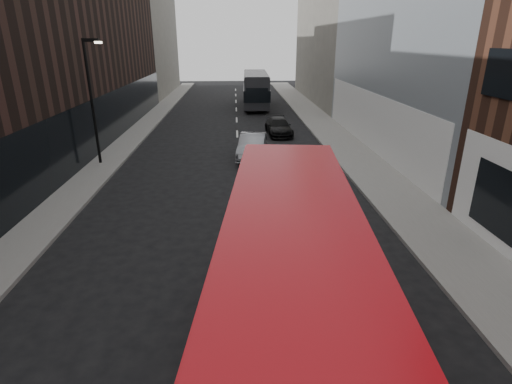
{
  "coord_description": "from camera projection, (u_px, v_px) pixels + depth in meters",
  "views": [
    {
      "loc": [
        -0.14,
        -5.54,
        7.08
      ],
      "look_at": [
        0.48,
        6.4,
        2.5
      ],
      "focal_mm": 28.0,
      "sensor_mm": 36.0,
      "label": 1
    }
  ],
  "objects": [
    {
      "name": "sidewalk_left",
      "position": [
        133.0,
        137.0,
        30.6
      ],
      "size": [
        2.0,
        80.0,
        0.15
      ],
      "primitive_type": "cube",
      "color": "slate",
      "rests_on": "ground"
    },
    {
      "name": "red_bus",
      "position": [
        292.0,
        322.0,
        7.05
      ],
      "size": [
        3.61,
        10.92,
        4.34
      ],
      "rotation": [
        0.0,
        0.0,
        -0.1
      ],
      "color": "#A30A11",
      "rests_on": "ground"
    },
    {
      "name": "car_a",
      "position": [
        282.0,
        176.0,
        19.93
      ],
      "size": [
        2.14,
        4.33,
        1.42
      ],
      "primitive_type": "imported",
      "rotation": [
        0.0,
        0.0,
        -0.11
      ],
      "color": "black",
      "rests_on": "ground"
    },
    {
      "name": "street_lamp",
      "position": [
        92.0,
        94.0,
        22.6
      ],
      "size": [
        1.06,
        0.22,
        7.0
      ],
      "color": "black",
      "rests_on": "sidewalk_left"
    },
    {
      "name": "building_left_far",
      "position": [
        149.0,
        44.0,
        53.31
      ],
      "size": [
        5.0,
        20.0,
        13.0
      ],
      "primitive_type": "cube",
      "color": "#67625A",
      "rests_on": "ground"
    },
    {
      "name": "car_c",
      "position": [
        279.0,
        127.0,
        31.49
      ],
      "size": [
        2.06,
        4.54,
        1.29
      ],
      "primitive_type": "imported",
      "rotation": [
        0.0,
        0.0,
        0.06
      ],
      "color": "black",
      "rests_on": "ground"
    },
    {
      "name": "car_b",
      "position": [
        252.0,
        146.0,
        25.31
      ],
      "size": [
        2.2,
        4.72,
        1.5
      ],
      "primitive_type": "imported",
      "rotation": [
        0.0,
        0.0,
        -0.14
      ],
      "color": "gray",
      "rests_on": "ground"
    },
    {
      "name": "grey_bus",
      "position": [
        256.0,
        89.0,
        44.39
      ],
      "size": [
        2.98,
        11.43,
        3.66
      ],
      "rotation": [
        0.0,
        0.0,
        -0.03
      ],
      "color": "black",
      "rests_on": "ground"
    },
    {
      "name": "building_left_mid",
      "position": [
        95.0,
        41.0,
        32.62
      ],
      "size": [
        5.0,
        24.0,
        14.0
      ],
      "primitive_type": "cube",
      "color": "black",
      "rests_on": "ground"
    },
    {
      "name": "building_victorian",
      "position": [
        333.0,
        15.0,
        45.84
      ],
      "size": [
        6.5,
        24.0,
        21.0
      ],
      "color": "#67625A",
      "rests_on": "ground"
    },
    {
      "name": "sidewalk_right",
      "position": [
        333.0,
        135.0,
        31.36
      ],
      "size": [
        3.0,
        80.0,
        0.15
      ],
      "primitive_type": "cube",
      "color": "slate",
      "rests_on": "ground"
    }
  ]
}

